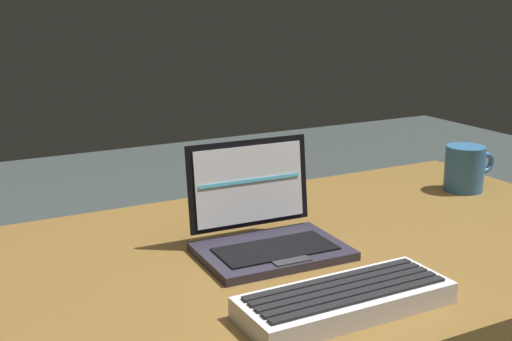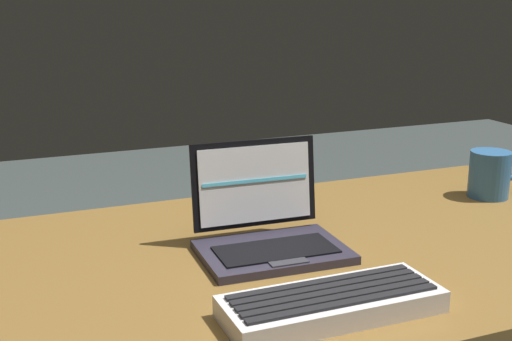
% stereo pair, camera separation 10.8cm
% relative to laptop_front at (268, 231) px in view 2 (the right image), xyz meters
% --- Properties ---
extents(desk, '(1.44, 0.72, 0.74)m').
position_rel_laptop_front_xyz_m(desk, '(-0.01, -0.02, -0.11)').
color(desk, brown).
rests_on(desk, ground).
extents(laptop_front, '(0.25, 0.20, 0.18)m').
position_rel_laptop_front_xyz_m(laptop_front, '(0.00, 0.00, 0.00)').
color(laptop_front, '#2D2937').
rests_on(laptop_front, desk).
extents(external_keyboard, '(0.31, 0.11, 0.04)m').
position_rel_laptop_front_xyz_m(external_keyboard, '(-0.01, -0.25, -0.02)').
color(external_keyboard, silver).
rests_on(external_keyboard, desk).
extents(coffee_mug, '(0.13, 0.09, 0.10)m').
position_rel_laptop_front_xyz_m(coffee_mug, '(0.57, 0.11, 0.01)').
color(coffee_mug, teal).
rests_on(coffee_mug, desk).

